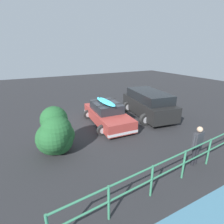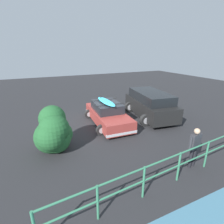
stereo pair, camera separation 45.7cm
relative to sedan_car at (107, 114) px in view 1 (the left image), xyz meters
The scene contains 6 objects.
ground_plane 0.67m from the sedan_car, 82.00° to the right, with size 44.00×44.00×0.02m, color #28282B.
sedan_car is the anchor object (origin of this frame).
suv_car 3.04m from the sedan_car, behind, with size 3.01×4.73×1.73m.
person_bystander 5.44m from the sedan_car, 103.53° to the left, with size 0.63×0.24×1.63m.
railing_fence 5.71m from the sedan_car, 84.42° to the left, with size 7.62×0.67×1.11m.
bush_near_left 3.87m from the sedan_car, 28.90° to the left, with size 1.69×1.84×2.11m.
Camera 1 is at (4.32, 9.20, 4.30)m, focal length 28.00 mm.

